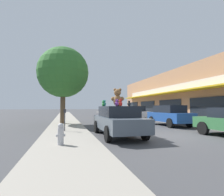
{
  "coord_description": "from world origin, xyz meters",
  "views": [
    {
      "loc": [
        -5.46,
        -8.25,
        1.51
      ],
      "look_at": [
        -2.41,
        2.92,
        2.12
      ],
      "focal_mm": 28.0,
      "sensor_mm": 36.0,
      "label": 1
    }
  ],
  "objects": [
    {
      "name": "teddy_bear_white",
      "position": [
        -2.28,
        1.41,
        1.69
      ],
      "size": [
        0.16,
        0.21,
        0.28
      ],
      "rotation": [
        0.0,
        0.0,
        1.98
      ],
      "color": "white",
      "rests_on": "plush_art_car"
    },
    {
      "name": "teddy_bear_orange",
      "position": [
        -2.46,
        1.15,
        1.68
      ],
      "size": [
        0.2,
        0.14,
        0.27
      ],
      "rotation": [
        0.0,
        0.0,
        3.46
      ],
      "color": "orange",
      "rests_on": "plush_art_car"
    },
    {
      "name": "teddy_bear_green",
      "position": [
        -3.38,
        1.24,
        1.71
      ],
      "size": [
        0.18,
        0.24,
        0.32
      ],
      "rotation": [
        0.0,
        0.0,
        1.97
      ],
      "color": "green",
      "rests_on": "plush_art_car"
    },
    {
      "name": "teddy_bear_giant",
      "position": [
        -2.64,
        0.92,
        2.04
      ],
      "size": [
        0.76,
        0.54,
        1.0
      ],
      "rotation": [
        0.0,
        0.0,
        2.8
      ],
      "color": "olive",
      "rests_on": "plush_art_car"
    },
    {
      "name": "teddy_bear_teal",
      "position": [
        -3.23,
        1.6,
        1.74
      ],
      "size": [
        0.28,
        0.21,
        0.37
      ],
      "rotation": [
        0.0,
        0.0,
        3.56
      ],
      "color": "teal",
      "rests_on": "plush_art_car"
    },
    {
      "name": "teddy_bear_pink",
      "position": [
        -2.84,
        0.45,
        1.69
      ],
      "size": [
        0.19,
        0.18,
        0.28
      ],
      "rotation": [
        0.0,
        0.0,
        3.87
      ],
      "color": "pink",
      "rests_on": "plush_art_car"
    },
    {
      "name": "ground_plane",
      "position": [
        0.0,
        0.0,
        0.0
      ],
      "size": [
        260.0,
        260.0,
        0.0
      ],
      "primitive_type": "plane",
      "color": "#424244"
    },
    {
      "name": "parking_meter",
      "position": [
        -5.43,
        2.34,
        0.94
      ],
      "size": [
        0.14,
        0.1,
        1.27
      ],
      "color": "#4C4C51",
      "rests_on": "sidewalk_near"
    },
    {
      "name": "fire_hydrant",
      "position": [
        -5.57,
        -1.5,
        0.52
      ],
      "size": [
        0.33,
        0.22,
        0.79
      ],
      "color": "#B2B2B7",
      "rests_on": "sidewalk_near"
    },
    {
      "name": "teddy_bear_purple",
      "position": [
        -2.95,
        -0.0,
        1.72
      ],
      "size": [
        0.26,
        0.19,
        0.34
      ],
      "rotation": [
        0.0,
        0.0,
        3.53
      ],
      "color": "purple",
      "rests_on": "plush_art_car"
    },
    {
      "name": "parked_car_far_center",
      "position": [
        2.82,
        4.33,
        0.88
      ],
      "size": [
        1.87,
        4.41,
        1.66
      ],
      "color": "#1E4793",
      "rests_on": "ground_plane"
    },
    {
      "name": "sidewalk_near",
      "position": [
        -5.31,
        0.0,
        0.06
      ],
      "size": [
        2.5,
        90.0,
        0.13
      ],
      "color": "gray",
      "rests_on": "ground_plane"
    },
    {
      "name": "parked_car_far_right",
      "position": [
        2.82,
        11.61,
        0.87
      ],
      "size": [
        2.01,
        4.63,
        1.64
      ],
      "color": "silver",
      "rests_on": "ground_plane"
    },
    {
      "name": "street_tree",
      "position": [
        -5.59,
        7.25,
        4.5
      ],
      "size": [
        4.35,
        4.35,
        6.57
      ],
      "color": "brown",
      "rests_on": "sidewalk_near"
    },
    {
      "name": "teddy_bear_black",
      "position": [
        -2.49,
        -0.48,
        1.68
      ],
      "size": [
        0.2,
        0.12,
        0.27
      ],
      "rotation": [
        0.0,
        0.0,
        3.06
      ],
      "color": "black",
      "rests_on": "plush_art_car"
    },
    {
      "name": "plush_art_car",
      "position": [
        -2.74,
        0.57,
        0.83
      ],
      "size": [
        1.99,
        4.7,
        1.56
      ],
      "rotation": [
        0.0,
        0.0,
        -0.01
      ],
      "color": "#4C5660",
      "rests_on": "ground_plane"
    },
    {
      "name": "teddy_bear_red",
      "position": [
        -2.94,
        -0.55,
        1.72
      ],
      "size": [
        0.25,
        0.22,
        0.34
      ],
      "rotation": [
        0.0,
        0.0,
        3.77
      ],
      "color": "red",
      "rests_on": "plush_art_car"
    },
    {
      "name": "storefront_row",
      "position": [
        13.85,
        9.89,
        2.93
      ],
      "size": [
        15.85,
        28.64,
        5.87
      ],
      "color": "tan",
      "rests_on": "ground_plane"
    }
  ]
}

